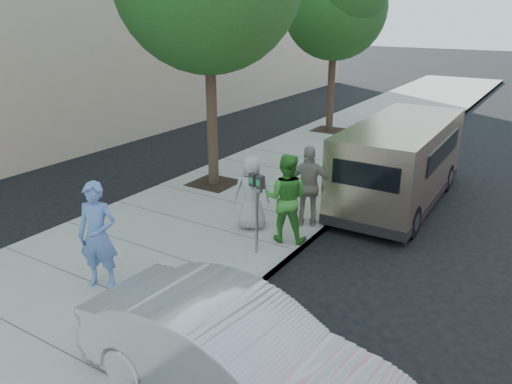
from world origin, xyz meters
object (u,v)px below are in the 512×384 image
parking_meter (257,197)px  person_gray_shirt (252,193)px  person_officer (98,235)px  person_striped_polo (309,187)px  person_green_shirt (286,198)px  tree_far (337,2)px  sedan (235,356)px  van (401,161)px

parking_meter → person_gray_shirt: (-0.72, 0.95, -0.35)m
person_officer → person_striped_polo: (1.86, 4.18, -0.04)m
person_green_shirt → person_striped_polo: person_green_shirt is taller
person_officer → parking_meter: bearing=33.8°
tree_far → sedan: tree_far is taller
parking_meter → person_officer: 2.94m
tree_far → person_gray_shirt: size_ratio=3.99×
tree_far → van: (4.55, -5.96, -3.78)m
tree_far → person_gray_shirt: 10.60m
parking_meter → person_officer: bearing=-108.5°
tree_far → person_green_shirt: bearing=-70.9°
parking_meter → van: bearing=87.4°
tree_far → person_green_shirt: tree_far is taller
person_gray_shirt → person_striped_polo: person_striped_polo is taller
tree_far → person_striped_polo: 10.16m
parking_meter → sedan: 3.88m
parking_meter → person_gray_shirt: person_gray_shirt is taller
person_gray_shirt → parking_meter: bearing=91.6°
sedan → parking_meter: bearing=31.0°
tree_far → sedan: (4.96, -13.87, -4.19)m
person_green_shirt → person_officer: bearing=43.8°
sedan → person_striped_polo: person_striped_polo is taller
sedan → person_gray_shirt: size_ratio=2.61×
tree_far → person_green_shirt: size_ratio=3.53×
sedan → van: bearing=5.8°
person_green_shirt → tree_far: bearing=-88.3°
van → person_green_shirt: size_ratio=3.09×
van → person_striped_polo: size_ratio=3.16×
van → person_officer: 7.60m
person_striped_polo → person_green_shirt: bearing=58.2°
van → sedan: (0.41, -7.91, -0.41)m
parking_meter → person_officer: person_officer is taller
parking_meter → person_striped_polo: bearing=96.2°
person_green_shirt → person_gray_shirt: 0.93m
tree_far → van: 8.40m
person_striped_polo → person_officer: bearing=38.1°
tree_far → person_officer: (1.55, -12.94, -3.80)m
van → person_green_shirt: 3.91m
sedan → person_striped_polo: size_ratio=2.36×
person_officer → person_gray_shirt: 3.51m
tree_far → person_officer: bearing=-83.2°
tree_far → person_striped_polo: size_ratio=3.61×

